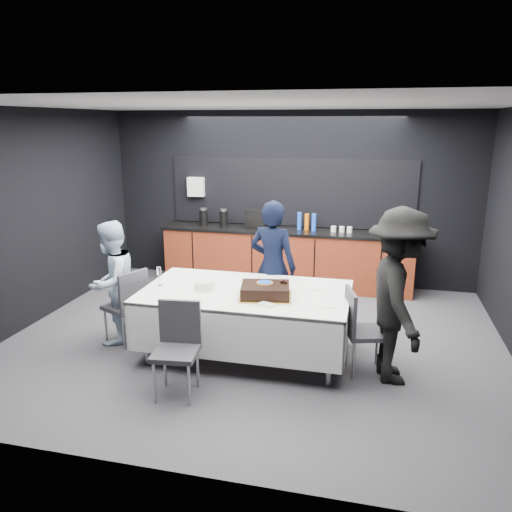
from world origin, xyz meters
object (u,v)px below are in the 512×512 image
Objects in this scene: party_table at (246,302)px; chair_left at (129,302)px; chair_right at (360,325)px; cake_assembly at (265,291)px; champagne_flute at (159,272)px; plate_stack at (205,285)px; person_left at (112,283)px; chair_near at (178,341)px; person_center at (273,267)px; person_right at (398,297)px.

chair_left reaches higher than party_table.
party_table is at bearing 174.35° from chair_right.
champagne_flute is at bearing 176.23° from cake_assembly.
plate_stack is 0.16× the size of person_left.
cake_assembly is at bearing -6.73° from plate_stack.
chair_near is at bearing -154.45° from chair_right.
person_left reaches higher than plate_stack.
person_center reaches higher than plate_stack.
person_right is (3.09, -0.15, 0.37)m from chair_left.
chair_near is at bearing -42.53° from chair_left.
cake_assembly is (0.26, -0.15, 0.21)m from party_table.
plate_stack is at bearing 75.09° from person_right.
person_right is at bearing -3.30° from plate_stack.
person_center is at bearing 35.83° from champagne_flute.
cake_assembly reaches higher than party_table.
plate_stack is 0.26× the size of chair_near.
party_table is 1.68m from person_right.
cake_assembly is 1.93m from person_left.
plate_stack is at bearing -1.62° from chair_left.
chair_near is 2.26m from person_right.
cake_assembly reaches higher than chair_right.
person_right is at bearing 20.13° from chair_near.
champagne_flute is 2.33m from chair_right.
cake_assembly is 2.66× the size of plate_stack.
person_center is at bearing 45.60° from person_right.
person_left is at bearing 177.46° from plate_stack.
chair_left is 2.72m from chair_right.
chair_near reaches higher than plate_stack.
chair_right is (1.28, -0.13, -0.11)m from party_table.
cake_assembly is 0.42× the size of person_left.
chair_near is (0.57, -0.89, -0.40)m from champagne_flute.
party_table is at bearing 91.58° from person_center.
person_right is (2.66, -0.12, -0.03)m from champagne_flute.
person_left is at bearing 177.74° from chair_right.
person_center reaches higher than champagne_flute.
cake_assembly is 2.81× the size of champagne_flute.
cake_assembly is 0.35× the size of person_right.
chair_right is 0.53m from person_right.
party_table is 1.45m from chair_left.
person_left is (-1.66, -0.01, 0.11)m from party_table.
chair_near reaches higher than party_table.
plate_stack is 0.26× the size of chair_left.
cake_assembly reaches higher than chair_left.
chair_right is (2.72, -0.09, 0.00)m from chair_left.
cake_assembly is at bearing 76.89° from person_right.
person_left is (-1.92, 0.14, -0.10)m from cake_assembly.
champagne_flute is 0.24× the size of chair_near.
party_table is at bearing 150.18° from cake_assembly.
person_right reaches higher than chair_near.
chair_right is at bearing 153.96° from person_center.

